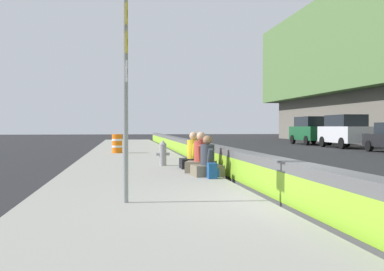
% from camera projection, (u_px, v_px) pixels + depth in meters
% --- Properties ---
extents(ground_plane, '(160.00, 160.00, 0.00)m').
position_uv_depth(ground_plane, '(296.00, 210.00, 8.28)').
color(ground_plane, '#232326').
rests_on(ground_plane, ground).
extents(sidewalk_strip, '(80.00, 4.40, 0.14)m').
position_uv_depth(sidewalk_strip, '(147.00, 210.00, 7.89)').
color(sidewalk_strip, gray).
rests_on(sidewalk_strip, ground_plane).
extents(jersey_barrier, '(76.00, 0.45, 0.85)m').
position_uv_depth(jersey_barrier, '(296.00, 186.00, 8.27)').
color(jersey_barrier, '#545456').
rests_on(jersey_barrier, ground_plane).
extents(route_sign_post, '(0.44, 0.09, 3.60)m').
position_uv_depth(route_sign_post, '(126.00, 84.00, 8.15)').
color(route_sign_post, gray).
rests_on(route_sign_post, sidewalk_strip).
extents(fire_hydrant, '(0.26, 0.46, 0.88)m').
position_uv_depth(fire_hydrant, '(163.00, 153.00, 15.92)').
color(fire_hydrant, gray).
rests_on(fire_hydrant, sidewalk_strip).
extents(seated_person_foreground, '(0.76, 0.86, 1.10)m').
position_uv_depth(seated_person_foreground, '(207.00, 163.00, 12.58)').
color(seated_person_foreground, '#706651').
rests_on(seated_person_foreground, sidewalk_strip).
extents(seated_person_middle, '(0.94, 1.03, 1.19)m').
position_uv_depth(seated_person_middle, '(201.00, 160.00, 13.58)').
color(seated_person_middle, '#706651').
rests_on(seated_person_middle, sidewalk_strip).
extents(seated_person_rear, '(0.75, 0.85, 1.17)m').
position_uv_depth(seated_person_rear, '(193.00, 157.00, 14.90)').
color(seated_person_rear, black).
rests_on(seated_person_rear, sidewalk_strip).
extents(backpack, '(0.32, 0.28, 0.40)m').
position_uv_depth(backpack, '(212.00, 171.00, 11.98)').
color(backpack, navy).
rests_on(backpack, sidewalk_strip).
extents(construction_barrel, '(0.54, 0.54, 0.95)m').
position_uv_depth(construction_barrel, '(117.00, 144.00, 23.49)').
color(construction_barrel, orange).
rests_on(construction_barrel, sidewalk_strip).
extents(parked_car_midline, '(4.82, 2.10, 2.28)m').
position_uv_depth(parked_car_midline, '(345.00, 131.00, 32.03)').
color(parked_car_midline, silver).
rests_on(parked_car_midline, ground_plane).
extents(parked_car_far, '(4.82, 2.10, 2.28)m').
position_uv_depth(parked_car_far, '(310.00, 130.00, 37.91)').
color(parked_car_far, '#145128').
rests_on(parked_car_far, ground_plane).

